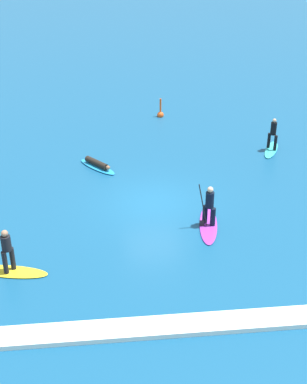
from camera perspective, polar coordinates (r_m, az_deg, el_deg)
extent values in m
plane|color=navy|center=(23.98, 0.00, -1.05)|extent=(120.00, 120.00, 0.00)
ellipsoid|color=#1E8CD1|center=(27.24, -5.99, 2.69)|extent=(2.09, 2.33, 0.11)
cylinder|color=black|center=(27.19, -6.08, 3.11)|extent=(1.19, 1.35, 0.31)
sphere|color=brown|center=(26.58, -4.88, 2.60)|extent=(0.31, 0.31, 0.22)
ellipsoid|color=#33C6CC|center=(29.77, 12.43, 4.44)|extent=(1.60, 2.44, 0.10)
cylinder|color=black|center=(29.46, 12.85, 5.12)|extent=(0.22, 0.22, 0.83)
cylinder|color=black|center=(29.72, 12.19, 5.40)|extent=(0.22, 0.22, 0.83)
cylinder|color=black|center=(29.31, 12.67, 6.62)|extent=(0.42, 0.42, 0.69)
sphere|color=tan|center=(29.15, 12.77, 7.44)|extent=(0.28, 0.28, 0.21)
ellipsoid|color=yellow|center=(20.24, -14.99, -8.18)|extent=(2.88, 1.35, 0.08)
cylinder|color=black|center=(20.03, -14.80, -6.84)|extent=(0.22, 0.22, 0.90)
cylinder|color=black|center=(19.89, -15.54, -7.25)|extent=(0.22, 0.22, 0.90)
cylinder|color=black|center=(19.55, -15.44, -5.28)|extent=(0.42, 0.42, 0.57)
sphere|color=#A37556|center=(19.34, -15.59, -4.27)|extent=(0.30, 0.30, 0.25)
ellipsoid|color=purple|center=(22.37, 5.87, -3.45)|extent=(1.27, 3.16, 0.08)
cylinder|color=black|center=(22.22, 5.50, -2.36)|extent=(0.25, 0.25, 0.79)
cylinder|color=black|center=(22.07, 6.34, -2.64)|extent=(0.25, 0.25, 0.79)
cylinder|color=black|center=(21.78, 6.01, -0.83)|extent=(0.40, 0.40, 0.69)
sphere|color=beige|center=(21.56, 6.08, 0.25)|extent=(0.28, 0.28, 0.24)
cylinder|color=black|center=(21.72, 5.28, -1.40)|extent=(0.42, 0.12, 1.89)
cube|color=black|center=(22.18, 5.18, -3.41)|extent=(0.21, 0.09, 0.32)
sphere|color=#E55119|center=(33.95, 0.74, 8.21)|extent=(0.42, 0.42, 0.42)
cylinder|color=#E55119|center=(33.79, 0.75, 8.97)|extent=(0.11, 0.11, 1.16)
cube|color=white|center=(17.33, 2.86, -14.03)|extent=(21.15, 0.90, 0.18)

